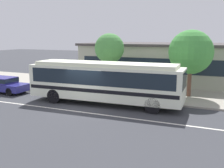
{
  "coord_description": "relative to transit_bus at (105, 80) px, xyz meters",
  "views": [
    {
      "loc": [
        8.58,
        -14.7,
        4.68
      ],
      "look_at": [
        1.15,
        2.38,
        1.3
      ],
      "focal_mm": 42.68,
      "sensor_mm": 36.0,
      "label": 1
    }
  ],
  "objects": [
    {
      "name": "bus_stop_sign",
      "position": [
        4.63,
        1.74,
        0.01
      ],
      "size": [
        0.16,
        0.43,
        2.45
      ],
      "color": "gray",
      "rests_on": "sidewalk_slab"
    },
    {
      "name": "transit_bus",
      "position": [
        0.0,
        0.0,
        0.0
      ],
      "size": [
        10.76,
        2.82,
        2.9
      ],
      "color": "white",
      "rests_on": "ground_plane"
    },
    {
      "name": "pedestrian_waiting_near_sign",
      "position": [
        0.49,
        3.27,
        -0.6
      ],
      "size": [
        0.41,
        0.41,
        1.65
      ],
      "color": "#765F4E",
      "rests_on": "sidewalk_slab"
    },
    {
      "name": "station_building",
      "position": [
        2.93,
        11.01,
        0.29
      ],
      "size": [
        18.89,
        8.14,
        3.94
      ],
      "color": "#A4A591",
      "rests_on": "ground_plane"
    },
    {
      "name": "ground_plane",
      "position": [
        -0.95,
        -1.59,
        -1.69
      ],
      "size": [
        120.0,
        120.0,
        0.0
      ],
      "primitive_type": "plane",
      "color": "#37393E"
    },
    {
      "name": "street_tree_near_stop",
      "position": [
        -1.75,
        4.72,
        1.91
      ],
      "size": [
        2.54,
        2.54,
        4.78
      ],
      "color": "brown",
      "rests_on": "sidewalk_slab"
    },
    {
      "name": "sidewalk_slab",
      "position": [
        -0.95,
        5.35,
        -1.63
      ],
      "size": [
        60.0,
        8.0,
        0.12
      ],
      "primitive_type": "cube",
      "color": "#A19A8C",
      "rests_on": "ground_plane"
    },
    {
      "name": "street_tree_mid_block",
      "position": [
        5.07,
        4.38,
        1.79
      ],
      "size": [
        3.31,
        3.31,
        5.03
      ],
      "color": "brown",
      "rests_on": "sidewalk_slab"
    },
    {
      "name": "lane_stripe_center",
      "position": [
        -0.95,
        -2.39,
        -1.68
      ],
      "size": [
        56.0,
        0.16,
        0.01
      ],
      "primitive_type": "cube",
      "color": "silver",
      "rests_on": "ground_plane"
    },
    {
      "name": "sedan_behind_bus",
      "position": [
        -9.61,
        0.14,
        -0.96
      ],
      "size": [
        4.58,
        1.82,
        1.29
      ],
      "color": "navy",
      "rests_on": "ground_plane"
    }
  ]
}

